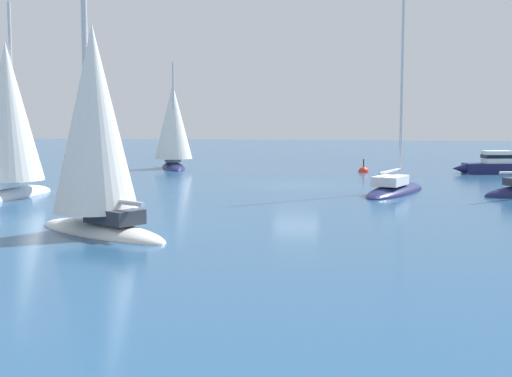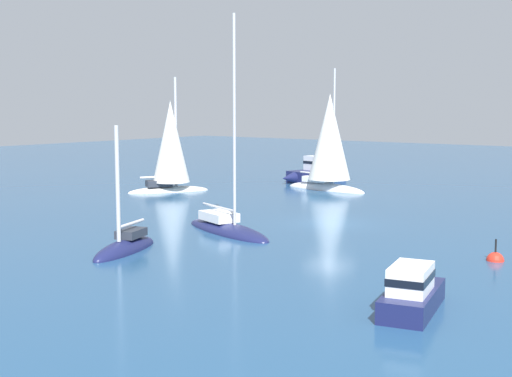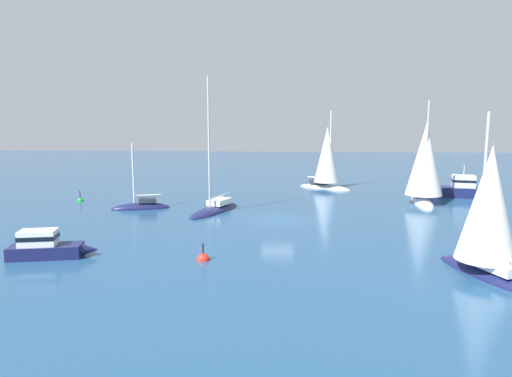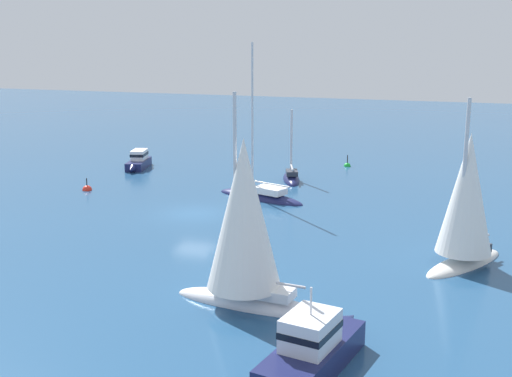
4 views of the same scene
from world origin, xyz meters
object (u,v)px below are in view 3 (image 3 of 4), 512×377
Objects in this scene: sloop at (327,160)px; yacht at (425,166)px; launch at (46,246)px; launch_1 at (458,189)px; ketch at (141,207)px; channel_buoy at (203,260)px; sailboat at (215,209)px; ketch_1 at (489,216)px; mooring_buoy at (80,201)px.

sloop is 12.17m from yacht.
launch is at bearing -90.69° from sloop.
launch is 0.69× the size of launch_1.
yacht is 1.59× the size of ketch.
sloop is at bearing 72.49° from channel_buoy.
launch is at bearing -7.74° from sailboat.
ketch_1 is 14.59m from channel_buoy.
sloop is 21.81m from ketch.
launch is 3.72× the size of channel_buoy.
channel_buoy is at bearing -11.25° from launch.
sloop reaches higher than channel_buoy.
ketch is (-24.96, -4.49, -3.34)m from yacht.
sloop is 17.70m from sailboat.
ketch is 4.78× the size of channel_buoy.
sailboat is 19.40m from yacht.
launch is 0.78× the size of ketch.
ketch_1 is at bearing -15.14° from launch.
sloop is 1.08× the size of ketch_1.
sailboat is 6.54m from ketch.
sloop reaches higher than launch_1.
sloop is 6.96× the size of mooring_buoy.
ketch is at bearing -74.86° from sailboat.
sailboat is 8.85× the size of channel_buoy.
ketch_1 is 6.43× the size of mooring_buoy.
ketch is (-29.57, -8.65, -0.68)m from launch_1.
ketch reaches higher than channel_buoy.
channel_buoy is 1.00× the size of mooring_buoy.
sloop is 1.46× the size of ketch.
channel_buoy is (8.72, 0.21, -0.63)m from launch.
launch_1 is 30.82m from ketch.
ketch_1 reaches higher than channel_buoy.
launch is 0.49× the size of yacht.
sailboat is at bearing -15.91° from mooring_buoy.
sloop is 0.79× the size of sailboat.
sailboat is 8.83× the size of mooring_buoy.
sailboat is (7.07, 13.56, -0.48)m from launch.
ketch_1 reaches higher than launch_1.
yacht is 25.58m from ketch.
ketch is at bearing 27.85° from launch_1.
sloop is 13.86m from launch_1.
mooring_buoy reaches higher than channel_buoy.
mooring_buoy is at bearing 97.79° from launch.
channel_buoy is (-8.65, -27.42, -3.20)m from sloop.
mooring_buoy is (-23.85, -10.20, -3.19)m from sloop.
sailboat is at bearing 33.26° from launch_1.
channel_buoy is at bearing -36.29° from yacht.
yacht reaches higher than ketch_1.
channel_buoy is (1.66, -13.35, -0.16)m from sailboat.
ketch is 7.78m from mooring_buoy.
yacht is (8.14, -9.04, 0.27)m from sloop.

